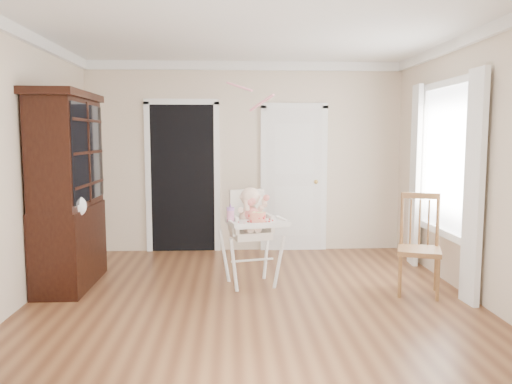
{
  "coord_description": "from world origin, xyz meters",
  "views": [
    {
      "loc": [
        -0.2,
        -4.68,
        1.64
      ],
      "look_at": [
        0.06,
        0.65,
        1.05
      ],
      "focal_mm": 35.0,
      "sensor_mm": 36.0,
      "label": 1
    }
  ],
  "objects_px": {
    "china_cabinet": "(68,190)",
    "dining_chair": "(419,247)",
    "high_chair": "(251,226)",
    "sippy_cup": "(231,214)",
    "cake": "(258,217)"
  },
  "relations": [
    {
      "from": "china_cabinet",
      "to": "dining_chair",
      "type": "xyz_separation_m",
      "value": [
        3.75,
        -0.46,
        -0.58
      ]
    },
    {
      "from": "sippy_cup",
      "to": "cake",
      "type": "bearing_deg",
      "value": -5.77
    },
    {
      "from": "china_cabinet",
      "to": "dining_chair",
      "type": "distance_m",
      "value": 3.82
    },
    {
      "from": "high_chair",
      "to": "dining_chair",
      "type": "height_order",
      "value": "high_chair"
    },
    {
      "from": "cake",
      "to": "china_cabinet",
      "type": "height_order",
      "value": "china_cabinet"
    },
    {
      "from": "cake",
      "to": "sippy_cup",
      "type": "height_order",
      "value": "sippy_cup"
    },
    {
      "from": "high_chair",
      "to": "cake",
      "type": "height_order",
      "value": "high_chair"
    },
    {
      "from": "sippy_cup",
      "to": "dining_chair",
      "type": "bearing_deg",
      "value": -4.81
    },
    {
      "from": "cake",
      "to": "dining_chair",
      "type": "relative_size",
      "value": 0.22
    },
    {
      "from": "high_chair",
      "to": "china_cabinet",
      "type": "bearing_deg",
      "value": 164.05
    },
    {
      "from": "high_chair",
      "to": "sippy_cup",
      "type": "distance_m",
      "value": 0.35
    },
    {
      "from": "sippy_cup",
      "to": "dining_chair",
      "type": "height_order",
      "value": "dining_chair"
    },
    {
      "from": "high_chair",
      "to": "cake",
      "type": "distance_m",
      "value": 0.28
    },
    {
      "from": "high_chair",
      "to": "dining_chair",
      "type": "xyz_separation_m",
      "value": [
        1.75,
        -0.37,
        -0.18
      ]
    },
    {
      "from": "cake",
      "to": "dining_chair",
      "type": "xyz_separation_m",
      "value": [
        1.69,
        -0.14,
        -0.31
      ]
    }
  ]
}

